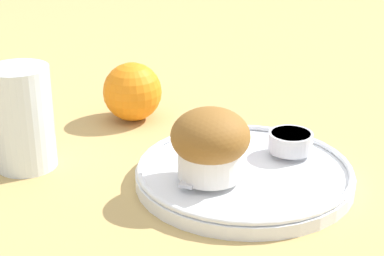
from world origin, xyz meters
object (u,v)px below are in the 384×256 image
Objects in this scene: muffin at (210,143)px; orange_fruit at (132,92)px; butter_knife at (216,151)px; juice_glass at (22,118)px.

muffin reaches higher than orange_fruit.
muffin is 0.48× the size of butter_knife.
juice_glass reaches higher than muffin.
juice_glass reaches higher than butter_knife.
muffin is at bearing -166.96° from butter_knife.
orange_fruit is (0.03, 0.18, 0.02)m from butter_knife.
butter_knife is 2.19× the size of orange_fruit.
orange_fruit is at bearing 56.37° from butter_knife.
butter_knife is 1.46× the size of juice_glass.
juice_glass is at bearing -172.20° from orange_fruit.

